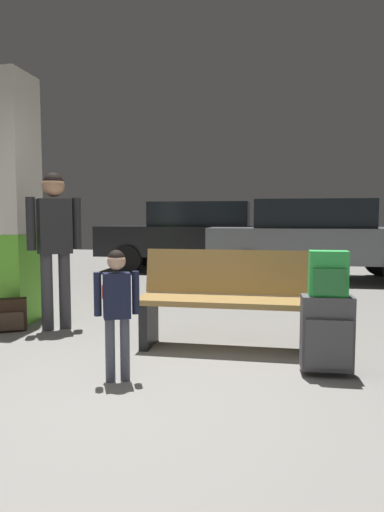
# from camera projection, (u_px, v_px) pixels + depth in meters

# --- Properties ---
(ground_plane) EXTENTS (18.00, 18.00, 0.10)m
(ground_plane) POSITION_uv_depth(u_px,v_px,m) (206.00, 301.00, 6.83)
(ground_plane) COLOR gray
(structural_pillar) EXTENTS (0.57, 0.57, 2.77)m
(structural_pillar) POSITION_uv_depth(u_px,v_px,m) (8.00, 201.00, 5.17)
(structural_pillar) COLOR #66C633
(structural_pillar) RESTS_ON ground_plane
(bench) EXTENTS (1.60, 0.53, 0.89)m
(bench) POSITION_uv_depth(u_px,v_px,m) (227.00, 300.00, 4.18)
(bench) COLOR #9E7A42
(bench) RESTS_ON ground_plane
(suitcase) EXTENTS (0.39, 0.25, 0.60)m
(suitcase) POSITION_uv_depth(u_px,v_px,m) (327.00, 333.00, 3.46)
(suitcase) COLOR #4C4C51
(suitcase) RESTS_ON ground_plane
(backpack_bright) EXTENTS (0.28, 0.19, 0.34)m
(backpack_bright) POSITION_uv_depth(u_px,v_px,m) (328.00, 274.00, 3.42)
(backpack_bright) COLOR green
(backpack_bright) RESTS_ON suitcase
(child) EXTENTS (0.30, 0.18, 0.96)m
(child) POSITION_uv_depth(u_px,v_px,m) (117.00, 301.00, 3.30)
(child) COLOR #4C5160
(child) RESTS_ON ground_plane
(adult) EXTENTS (0.45, 0.40, 1.65)m
(adult) POSITION_uv_depth(u_px,v_px,m) (55.00, 233.00, 4.81)
(adult) COLOR #38383D
(adult) RESTS_ON ground_plane
(backpack_dark_floor) EXTENTS (0.32, 0.29, 0.34)m
(backpack_dark_floor) POSITION_uv_depth(u_px,v_px,m) (13.00, 315.00, 4.81)
(backpack_dark_floor) COLOR black
(backpack_dark_floor) RESTS_ON ground_plane
(parked_car_far) EXTENTS (4.13, 1.86, 1.51)m
(parked_car_far) POSITION_uv_depth(u_px,v_px,m) (196.00, 234.00, 10.19)
(parked_car_far) COLOR black
(parked_car_far) RESTS_ON ground_plane
(parked_car_near) EXTENTS (4.12, 1.84, 1.51)m
(parked_car_near) POSITION_uv_depth(u_px,v_px,m) (316.00, 237.00, 8.70)
(parked_car_near) COLOR slate
(parked_car_near) RESTS_ON ground_plane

